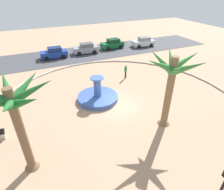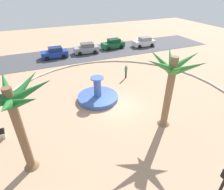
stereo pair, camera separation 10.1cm
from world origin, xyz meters
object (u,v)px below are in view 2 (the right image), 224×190
(parked_car_second, at_px, (86,49))
(parked_car_leftmost, at_px, (55,53))
(palm_tree_by_curb, at_px, (172,77))
(parked_car_third, at_px, (113,44))
(person_cyclist_photo, at_px, (126,71))
(fountain, at_px, (98,97))
(parked_car_rightmost, at_px, (144,42))
(palm_tree_near_fountain, at_px, (12,108))

(parked_car_second, bearing_deg, parked_car_leftmost, -177.45)
(palm_tree_by_curb, bearing_deg, parked_car_third, 77.81)
(person_cyclist_photo, xyz_separation_m, parked_car_second, (-1.68, 11.01, -0.17))
(person_cyclist_photo, distance_m, parked_car_second, 11.14)
(fountain, height_order, parked_car_rightmost, fountain)
(parked_car_third, height_order, parked_car_rightmost, same)
(palm_tree_near_fountain, relative_size, palm_tree_by_curb, 0.99)
(palm_tree_by_curb, bearing_deg, palm_tree_near_fountain, -178.84)
(palm_tree_by_curb, relative_size, parked_car_leftmost, 1.50)
(parked_car_leftmost, relative_size, parked_car_rightmost, 0.99)
(palm_tree_near_fountain, height_order, parked_car_third, palm_tree_near_fountain)
(parked_car_third, bearing_deg, fountain, -118.64)
(palm_tree_near_fountain, distance_m, parked_car_rightmost, 28.77)
(fountain, distance_m, parked_car_leftmost, 14.28)
(parked_car_second, distance_m, parked_car_third, 5.15)
(person_cyclist_photo, bearing_deg, palm_tree_by_curb, -96.74)
(fountain, height_order, parked_car_third, fountain)
(fountain, height_order, parked_car_second, fountain)
(parked_car_third, xyz_separation_m, parked_car_rightmost, (5.66, -1.14, 0.00))
(fountain, xyz_separation_m, parked_car_third, (8.24, 15.08, 0.44))
(parked_car_third, bearing_deg, parked_car_leftmost, -174.67)
(fountain, relative_size, palm_tree_near_fountain, 0.67)
(parked_car_leftmost, bearing_deg, fountain, -81.88)
(palm_tree_by_curb, height_order, parked_car_rightmost, palm_tree_by_curb)
(parked_car_second, distance_m, parked_car_rightmost, 10.77)
(fountain, bearing_deg, person_cyclist_photo, 34.77)
(parked_car_leftmost, bearing_deg, parked_car_rightmost, -0.66)
(fountain, distance_m, parked_car_second, 14.70)
(palm_tree_by_curb, relative_size, parked_car_third, 1.47)
(person_cyclist_photo, bearing_deg, parked_car_third, 73.76)
(person_cyclist_photo, bearing_deg, fountain, -145.23)
(palm_tree_near_fountain, bearing_deg, parked_car_rightmost, 44.04)
(parked_car_leftmost, bearing_deg, person_cyclist_photo, -57.62)
(parked_car_leftmost, relative_size, parked_car_second, 0.99)
(palm_tree_by_curb, xyz_separation_m, parked_car_leftmost, (-5.77, 19.80, -3.47))
(person_cyclist_photo, xyz_separation_m, parked_car_rightmost, (9.08, 10.60, -0.17))
(fountain, bearing_deg, parked_car_rightmost, 45.08)
(palm_tree_near_fountain, xyz_separation_m, palm_tree_by_curb, (10.36, 0.21, -0.33))
(palm_tree_near_fountain, height_order, parked_car_second, palm_tree_near_fountain)
(parked_car_second, height_order, parked_car_rightmost, same)
(palm_tree_near_fountain, distance_m, parked_car_leftmost, 20.88)
(fountain, distance_m, parked_car_third, 17.19)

